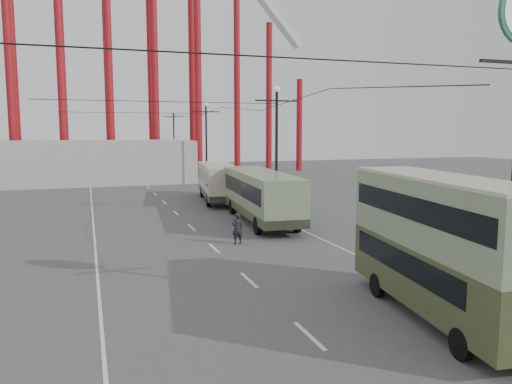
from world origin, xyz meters
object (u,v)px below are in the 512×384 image
object	(u,v)px
double_decker_bus	(441,240)
single_decker_green	(260,194)
pedestrian	(237,228)
single_decker_cream	(218,181)

from	to	relation	value
double_decker_bus	single_decker_green	distance (m)	18.67
double_decker_bus	single_decker_green	world-z (taller)	double_decker_bus
double_decker_bus	pedestrian	xyz separation A→B (m)	(-3.16, 12.68, -1.79)
single_decker_green	single_decker_cream	xyz separation A→B (m)	(-0.25, 10.69, -0.11)
single_decker_cream	single_decker_green	bearing A→B (deg)	-81.00
single_decker_green	single_decker_cream	size ratio (longest dim) A/B	1.15
single_decker_green	pedestrian	bearing A→B (deg)	-115.35
double_decker_bus	pedestrian	bearing A→B (deg)	111.59
single_decker_cream	pedestrian	bearing A→B (deg)	-93.15
single_decker_cream	pedestrian	xyz separation A→B (m)	(-3.19, -16.66, -0.94)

